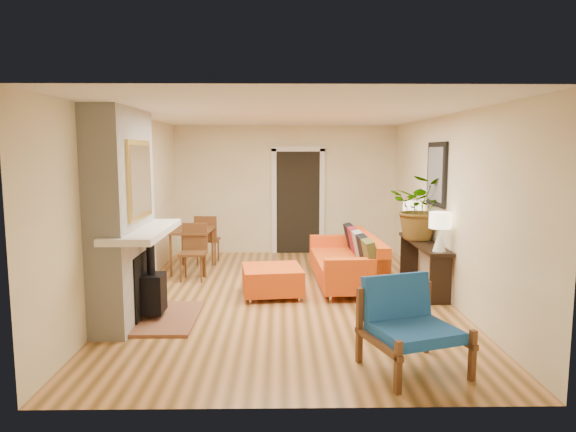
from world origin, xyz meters
name	(u,v)px	position (x,y,z in m)	size (l,w,h in m)	color
room_shell	(317,195)	(0.60, 2.63, 1.24)	(6.50, 6.50, 6.50)	tan
fireplace	(125,221)	(-2.00, -1.00, 1.24)	(1.09, 1.68, 2.60)	white
sofa	(350,261)	(1.00, 0.71, 0.37)	(1.01, 2.18, 0.85)	silver
ottoman	(272,279)	(-0.23, 0.05, 0.24)	(0.93, 0.93, 0.42)	silver
blue_chair	(407,320)	(1.12, -2.44, 0.47)	(1.06, 1.04, 0.88)	brown
dining_table	(196,237)	(-1.58, 1.62, 0.60)	(0.76, 1.71, 0.91)	brown
console_table	(424,251)	(2.07, 0.41, 0.58)	(0.34, 1.85, 0.72)	black
lamp_near	(440,227)	(2.07, -0.32, 1.06)	(0.30, 0.30, 0.54)	white
lamp_far	(412,214)	(2.07, 1.18, 1.06)	(0.30, 0.30, 0.54)	white
houseplant	(421,207)	(2.06, 0.61, 1.23)	(0.90, 0.78, 1.00)	#1E5919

